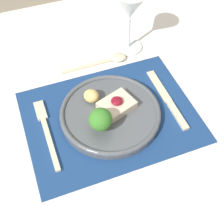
{
  "coord_description": "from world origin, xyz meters",
  "views": [
    {
      "loc": [
        -0.16,
        -0.43,
        1.35
      ],
      "look_at": [
        0.0,
        -0.0,
        0.77
      ],
      "focal_mm": 50.0,
      "sensor_mm": 36.0,
      "label": 1
    }
  ],
  "objects_px": {
    "wine_glass_near": "(130,11)",
    "dinner_plate": "(111,114)",
    "fork": "(46,129)",
    "spoon": "(109,60)",
    "knife": "(169,103)"
  },
  "relations": [
    {
      "from": "knife",
      "to": "wine_glass_near",
      "type": "relative_size",
      "value": 1.18
    },
    {
      "from": "dinner_plate",
      "to": "wine_glass_near",
      "type": "bearing_deg",
      "value": 58.71
    },
    {
      "from": "knife",
      "to": "spoon",
      "type": "distance_m",
      "value": 0.22
    },
    {
      "from": "knife",
      "to": "wine_glass_near",
      "type": "distance_m",
      "value": 0.26
    },
    {
      "from": "knife",
      "to": "spoon",
      "type": "bearing_deg",
      "value": 111.42
    },
    {
      "from": "wine_glass_near",
      "to": "fork",
      "type": "bearing_deg",
      "value": -145.0
    },
    {
      "from": "fork",
      "to": "spoon",
      "type": "distance_m",
      "value": 0.28
    },
    {
      "from": "fork",
      "to": "spoon",
      "type": "height_order",
      "value": "spoon"
    },
    {
      "from": "dinner_plate",
      "to": "fork",
      "type": "relative_size",
      "value": 1.19
    },
    {
      "from": "dinner_plate",
      "to": "wine_glass_near",
      "type": "distance_m",
      "value": 0.28
    },
    {
      "from": "spoon",
      "to": "wine_glass_near",
      "type": "height_order",
      "value": "wine_glass_near"
    },
    {
      "from": "dinner_plate",
      "to": "knife",
      "type": "bearing_deg",
      "value": -3.34
    },
    {
      "from": "wine_glass_near",
      "to": "dinner_plate",
      "type": "bearing_deg",
      "value": -121.29
    },
    {
      "from": "fork",
      "to": "spoon",
      "type": "bearing_deg",
      "value": 40.57
    },
    {
      "from": "dinner_plate",
      "to": "fork",
      "type": "bearing_deg",
      "value": 172.28
    }
  ]
}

